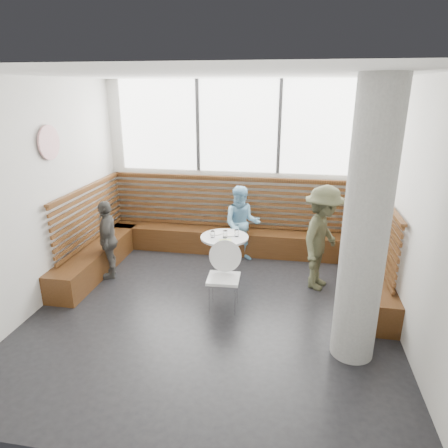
% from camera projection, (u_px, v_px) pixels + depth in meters
% --- Properties ---
extents(room, '(5.00, 5.00, 3.20)m').
position_uv_depth(room, '(211.00, 205.00, 5.20)').
color(room, silver).
rests_on(room, ground).
extents(booth, '(5.00, 2.50, 1.44)m').
position_uv_depth(booth, '(231.00, 241.00, 7.24)').
color(booth, '#422610').
rests_on(booth, ground).
extents(concrete_column, '(0.50, 0.50, 3.20)m').
position_uv_depth(concrete_column, '(366.00, 229.00, 4.34)').
color(concrete_column, gray).
rests_on(concrete_column, ground).
extents(wall_art, '(0.03, 0.50, 0.50)m').
position_uv_depth(wall_art, '(49.00, 143.00, 5.75)').
color(wall_art, white).
rests_on(wall_art, room).
extents(cafe_table, '(0.77, 0.77, 0.79)m').
position_uv_depth(cafe_table, '(225.00, 249.00, 6.46)').
color(cafe_table, silver).
rests_on(cafe_table, ground).
extents(cafe_chair, '(0.47, 0.46, 0.98)m').
position_uv_depth(cafe_chair, '(224.00, 270.00, 5.70)').
color(cafe_chair, white).
rests_on(cafe_chair, ground).
extents(adult_man, '(0.97, 1.23, 1.67)m').
position_uv_depth(adult_man, '(322.00, 238.00, 6.19)').
color(adult_man, '#464830').
rests_on(adult_man, ground).
extents(child_back, '(0.74, 0.61, 1.40)m').
position_uv_depth(child_back, '(242.00, 224.00, 7.25)').
color(child_back, '#88C8ED').
rests_on(child_back, ground).
extents(child_left, '(0.57, 0.84, 1.33)m').
position_uv_depth(child_left, '(108.00, 239.00, 6.62)').
color(child_left, '#4E4B47').
rests_on(child_left, ground).
extents(plate_near, '(0.21, 0.21, 0.01)m').
position_uv_depth(plate_near, '(216.00, 233.00, 6.52)').
color(plate_near, white).
rests_on(plate_near, cafe_table).
extents(plate_far, '(0.21, 0.21, 0.01)m').
position_uv_depth(plate_far, '(229.00, 234.00, 6.46)').
color(plate_far, white).
rests_on(plate_far, cafe_table).
extents(glass_left, '(0.07, 0.07, 0.11)m').
position_uv_depth(glass_left, '(213.00, 234.00, 6.33)').
color(glass_left, white).
rests_on(glass_left, cafe_table).
extents(glass_mid, '(0.07, 0.07, 0.11)m').
position_uv_depth(glass_mid, '(225.00, 234.00, 6.32)').
color(glass_mid, white).
rests_on(glass_mid, cafe_table).
extents(glass_right, '(0.07, 0.07, 0.11)m').
position_uv_depth(glass_right, '(237.00, 233.00, 6.38)').
color(glass_right, white).
rests_on(glass_right, cafe_table).
extents(menu_card, '(0.22, 0.18, 0.00)m').
position_uv_depth(menu_card, '(225.00, 241.00, 6.21)').
color(menu_card, '#A5C64C').
rests_on(menu_card, cafe_table).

